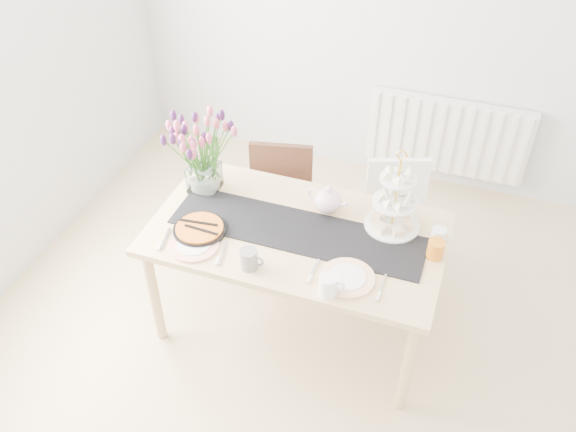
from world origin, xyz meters
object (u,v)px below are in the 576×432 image
(tart_tin, at_px, (200,230))
(mug_orange, at_px, (436,249))
(mug_white, at_px, (328,286))
(plate_left, at_px, (194,245))
(cake_stand, at_px, (394,209))
(mug_grey, at_px, (249,259))
(teapot, at_px, (328,201))
(plate_right, at_px, (347,278))
(dining_table, at_px, (297,241))
(chair_brown, at_px, (279,198))
(radiator, at_px, (447,136))
(cream_jug, at_px, (438,235))
(chair_white, at_px, (397,212))
(tulip_vase, at_px, (200,141))

(tart_tin, height_order, mug_orange, mug_orange)
(mug_white, height_order, plate_left, mug_white)
(cake_stand, relative_size, mug_grey, 4.10)
(teapot, height_order, plate_right, teapot)
(dining_table, distance_m, chair_brown, 0.67)
(radiator, xyz_separation_m, cake_stand, (-0.14, -1.51, 0.43))
(cream_jug, bearing_deg, chair_brown, 165.55)
(teapot, distance_m, mug_orange, 0.65)
(radiator, height_order, cake_stand, cake_stand)
(chair_white, bearing_deg, radiator, 60.33)
(cake_stand, relative_size, plate_left, 1.68)
(radiator, distance_m, tulip_vase, 2.08)
(cake_stand, bearing_deg, chair_brown, 156.16)
(chair_brown, bearing_deg, tulip_vase, -143.05)
(tart_tin, bearing_deg, plate_right, -5.17)
(chair_brown, height_order, teapot, teapot)
(mug_grey, bearing_deg, tart_tin, 157.11)
(tulip_vase, bearing_deg, cake_stand, 1.43)
(cream_jug, distance_m, plate_right, 0.58)
(mug_white, xyz_separation_m, plate_left, (-0.77, 0.09, -0.05))
(radiator, relative_size, cake_stand, 2.68)
(plate_right, bearing_deg, tulip_vase, 155.99)
(tart_tin, distance_m, plate_right, 0.85)
(tulip_vase, relative_size, cake_stand, 1.35)
(chair_brown, bearing_deg, chair_white, -1.93)
(tulip_vase, height_order, tart_tin, tulip_vase)
(cream_jug, height_order, tart_tin, cream_jug)
(mug_white, distance_m, plate_left, 0.77)
(cake_stand, distance_m, teapot, 0.37)
(tulip_vase, height_order, cream_jug, tulip_vase)
(radiator, xyz_separation_m, mug_grey, (-0.76, -2.06, 0.35))
(cream_jug, relative_size, plate_right, 0.29)
(mug_orange, xyz_separation_m, plate_left, (-1.21, -0.34, -0.04))
(tulip_vase, xyz_separation_m, mug_grey, (0.49, -0.52, -0.28))
(mug_orange, height_order, plate_right, mug_orange)
(cake_stand, height_order, teapot, cake_stand)
(teapot, bearing_deg, tart_tin, -130.70)
(mug_grey, relative_size, plate_right, 0.39)
(tulip_vase, distance_m, mug_grey, 0.77)
(tart_tin, distance_m, mug_white, 0.81)
(cream_jug, relative_size, mug_grey, 0.74)
(dining_table, bearing_deg, mug_grey, -112.50)
(dining_table, distance_m, cream_jug, 0.76)
(dining_table, distance_m, plate_left, 0.57)
(chair_brown, xyz_separation_m, cake_stand, (0.79, -0.35, 0.40))
(mug_white, bearing_deg, plate_left, 162.67)
(dining_table, bearing_deg, mug_white, -53.02)
(radiator, relative_size, mug_white, 10.85)
(radiator, height_order, mug_grey, mug_grey)
(radiator, bearing_deg, chair_brown, -128.57)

